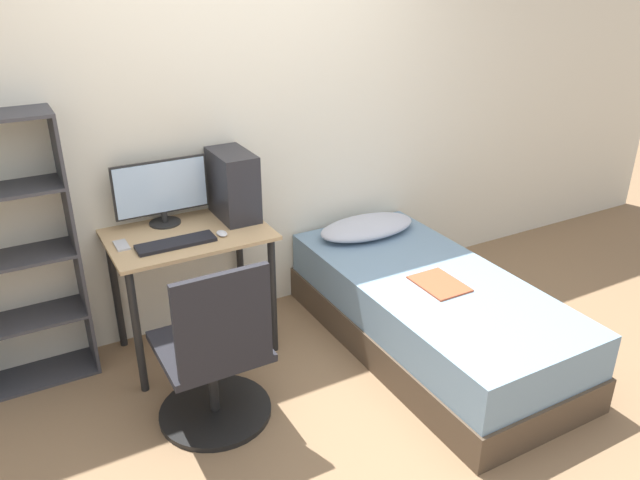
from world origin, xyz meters
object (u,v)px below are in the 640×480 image
object	(u,v)px
pc_tower	(233,185)
keyboard	(176,243)
monitor	(161,190)
office_chair	(215,365)
bed	(429,313)

from	to	relation	value
pc_tower	keyboard	bearing A→B (deg)	-153.04
monitor	keyboard	bearing A→B (deg)	-95.76
monitor	pc_tower	bearing A→B (deg)	-13.84
keyboard	pc_tower	distance (m)	0.52
office_chair	bed	size ratio (longest dim) A/B	0.49
office_chair	keyboard	world-z (taller)	office_chair
monitor	pc_tower	xyz separation A→B (m)	(0.40, -0.10, -0.01)
office_chair	bed	world-z (taller)	office_chair
office_chair	keyboard	xyz separation A→B (m)	(0.02, 0.58, 0.44)
monitor	pc_tower	world-z (taller)	pc_tower
office_chair	pc_tower	xyz separation A→B (m)	(0.45, 0.80, 0.63)
office_chair	monitor	world-z (taller)	monitor
bed	pc_tower	world-z (taller)	pc_tower
monitor	pc_tower	distance (m)	0.41
office_chair	pc_tower	bearing A→B (deg)	60.38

